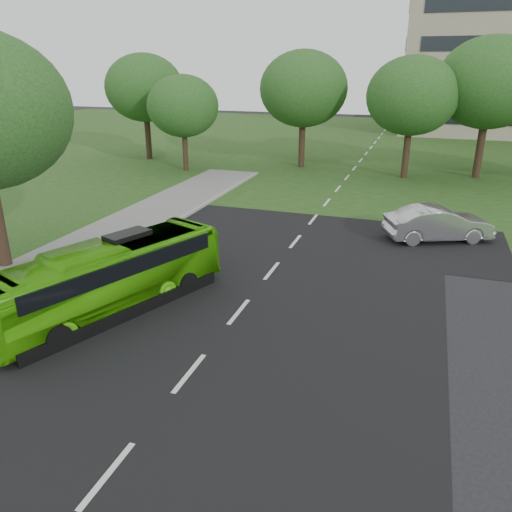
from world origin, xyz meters
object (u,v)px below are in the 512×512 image
Objects in this scene: tree_park_f at (144,88)px; tree_park_c at (412,96)px; tree_park_a at (183,106)px; bus at (110,277)px; sedan at (438,224)px; tree_park_b at (304,89)px; tree_park_d at (490,83)px.

tree_park_c is at bearing -2.52° from tree_park_f.
bus is (8.81, -23.77, -3.91)m from tree_park_a.
tree_park_a is 1.47× the size of sedan.
tree_park_c is 0.97× the size of tree_park_f.
bus is at bearing -62.30° from tree_park_f.
tree_park_b reaches higher than sedan.
tree_park_a is at bearing -170.44° from tree_park_c.
tree_park_c reaches higher than sedan.
sedan is at bearing -99.77° from tree_park_d.
tree_park_f reaches higher than bus.
tree_park_d is (22.71, 4.84, 1.84)m from tree_park_a.
tree_park_b is 14.44m from tree_park_f.
tree_park_d is 18.12m from sedan.
tree_park_a reaches higher than sedan.
tree_park_d reaches higher than tree_park_c.
sedan is (25.56, -15.90, -5.46)m from tree_park_f.
tree_park_a is at bearing 131.42° from bus.
tree_park_a is 0.80× the size of tree_park_b.
tree_park_b is at bearing 28.75° from tree_park_a.
tree_park_c is 23.14m from tree_park_f.
bus reaches higher than sedan.
bus is 1.74× the size of sedan.
tree_park_f is (-5.74, 3.94, 1.15)m from tree_park_a.
tree_park_d is (5.33, 1.92, 0.91)m from tree_park_c.
tree_park_f is 31.71m from bus.
sedan is at bearing 68.12° from bus.
tree_park_f is 30.59m from sedan.
bus is at bearing -107.78° from tree_park_c.
tree_park_f is 1.03× the size of bus.
tree_park_d reaches higher than bus.
tree_park_a is at bearing -151.25° from tree_park_b.
tree_park_d reaches higher than sedan.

